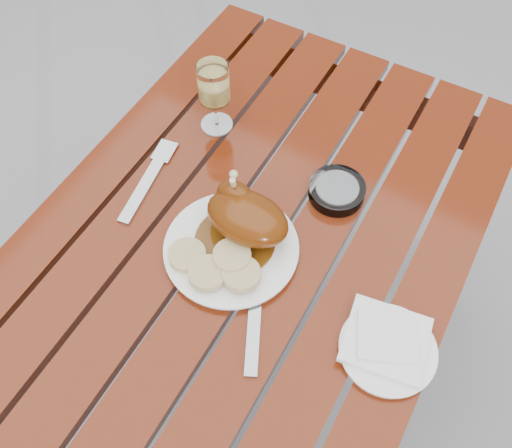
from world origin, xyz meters
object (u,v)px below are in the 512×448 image
at_px(table, 250,315).
at_px(wine_glass, 215,98).
at_px(dinner_plate, 231,249).
at_px(ashtray, 337,191).
at_px(side_plate, 388,350).

relative_size(table, wine_glass, 7.26).
distance_m(dinner_plate, wine_glass, 0.34).
xyz_separation_m(table, ashtray, (0.11, 0.17, 0.39)).
bearing_deg(wine_glass, side_plate, -29.99).
height_order(dinner_plate, wine_glass, wine_glass).
bearing_deg(dinner_plate, table, 78.16).
bearing_deg(wine_glass, ashtray, -8.23).
bearing_deg(table, dinner_plate, -101.84).
bearing_deg(side_plate, wine_glass, 150.01).
distance_m(table, ashtray, 0.44).
height_order(table, wine_glass, wine_glass).
xyz_separation_m(dinner_plate, ashtray, (0.12, 0.22, 0.01)).
relative_size(table, ashtray, 10.49).
distance_m(dinner_plate, ashtray, 0.25).
bearing_deg(dinner_plate, side_plate, -6.99).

